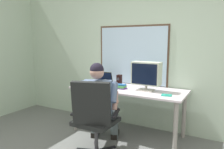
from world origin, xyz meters
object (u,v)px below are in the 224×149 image
at_px(desk, 128,95).
at_px(laptop, 102,81).
at_px(office_chair, 94,114).
at_px(person_seated, 100,103).
at_px(cd_case, 167,95).
at_px(desk_speaker, 119,80).
at_px(book_stack, 120,86).
at_px(crt_monitor, 146,74).
at_px(wine_glass, 105,83).

bearing_deg(desk, laptop, 171.90).
height_order(desk, office_chair, office_chair).
bearing_deg(person_seated, office_chair, -73.97).
bearing_deg(cd_case, desk_speaker, 161.46).
relative_size(office_chair, book_stack, 5.27).
height_order(crt_monitor, book_stack, crt_monitor).
bearing_deg(book_stack, desk, 34.77).
height_order(person_seated, cd_case, person_seated).
height_order(desk, desk_speaker, desk_speaker).
bearing_deg(crt_monitor, book_stack, -171.78).
height_order(desk_speaker, cd_case, desk_speaker).
bearing_deg(desk, cd_case, -12.70).
distance_m(crt_monitor, wine_glass, 0.68).
xyz_separation_m(office_chair, crt_monitor, (0.39, 0.86, 0.45)).
bearing_deg(desk_speaker, book_stack, -58.79).
relative_size(wine_glass, book_stack, 0.70).
xyz_separation_m(desk_speaker, book_stack, (0.13, -0.22, -0.06)).
xyz_separation_m(person_seated, cd_case, (0.82, 0.46, 0.12)).
relative_size(book_stack, cd_case, 1.22).
height_order(office_chair, book_stack, office_chair).
relative_size(person_seated, desk_speaker, 6.75).
relative_size(desk, book_stack, 9.33).
bearing_deg(office_chair, wine_glass, 109.70).
distance_m(office_chair, book_stack, 0.83).
bearing_deg(wine_glass, desk, 27.65).
height_order(desk, wine_glass, wine_glass).
bearing_deg(desk_speaker, laptop, -166.64).
distance_m(wine_glass, desk_speaker, 0.34).
xyz_separation_m(book_stack, cd_case, (0.77, -0.08, -0.03)).
height_order(crt_monitor, desk_speaker, crt_monitor).
relative_size(desk, crt_monitor, 4.12).
distance_m(person_seated, crt_monitor, 0.85).
bearing_deg(book_stack, cd_case, -6.20).
xyz_separation_m(office_chair, person_seated, (-0.07, 0.25, 0.07)).
relative_size(office_chair, crt_monitor, 2.32).
bearing_deg(desk_speaker, crt_monitor, -16.37).
bearing_deg(book_stack, wine_glass, -155.73).
bearing_deg(book_stack, crt_monitor, 8.22).
relative_size(wine_glass, cd_case, 0.86).
bearing_deg(wine_glass, office_chair, -70.30).
relative_size(desk, person_seated, 1.48).
xyz_separation_m(crt_monitor, wine_glass, (-0.64, -0.16, -0.17)).
xyz_separation_m(crt_monitor, laptop, (-0.86, 0.09, -0.21)).
bearing_deg(desk_speaker, office_chair, -81.39).
height_order(person_seated, crt_monitor, person_seated).
bearing_deg(person_seated, cd_case, 29.49).
relative_size(laptop, cd_case, 2.27).
bearing_deg(laptop, office_chair, -63.79).
distance_m(desk, person_seated, 0.63).
bearing_deg(desk, office_chair, -94.98).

